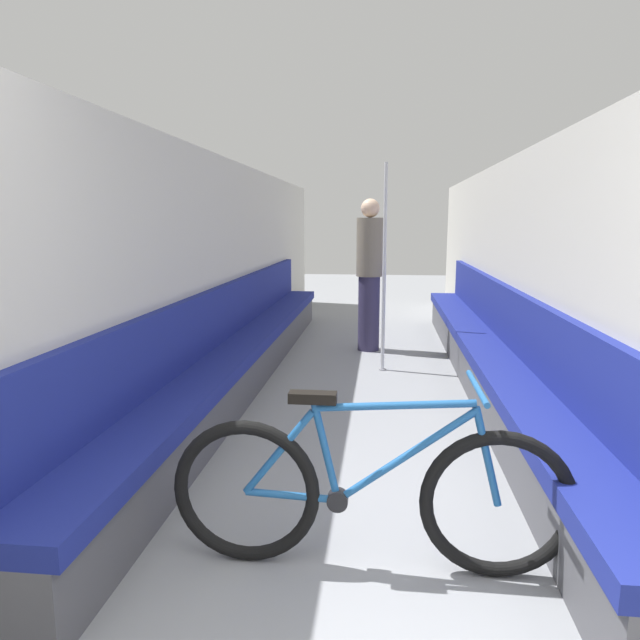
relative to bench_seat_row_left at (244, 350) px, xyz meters
The scene contains 7 objects.
wall_left 0.77m from the bench_seat_row_left, 153.40° to the right, with size 0.10×11.01×2.05m, color beige.
wall_right 2.54m from the bench_seat_row_left, ahead, with size 0.10×11.01×2.05m, color beige.
bench_seat_row_left is the anchor object (origin of this frame).
bench_seat_row_right 2.21m from the bench_seat_row_left, ahead, with size 0.42×6.86×0.92m.
bicycle 3.02m from the bench_seat_row_left, 66.08° to the right, with size 1.71×0.46×0.83m.
grab_pole_near 1.57m from the bench_seat_row_left, 24.99° to the left, with size 0.08×0.08×2.03m.
passenger_standing 1.95m from the bench_seat_row_left, 53.27° to the left, with size 0.30×0.30×1.73m.
Camera 1 is at (0.16, -0.99, 1.48)m, focal length 32.00 mm.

